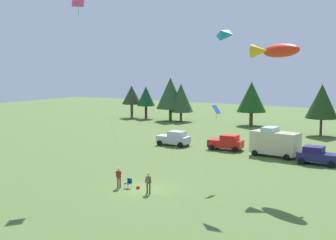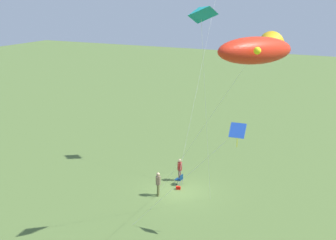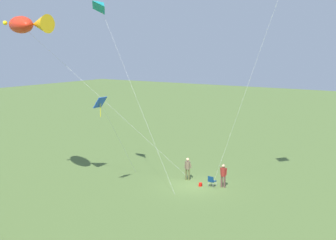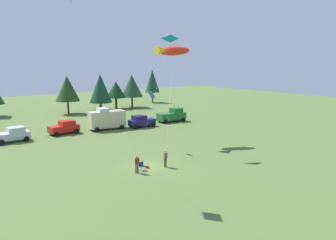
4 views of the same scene
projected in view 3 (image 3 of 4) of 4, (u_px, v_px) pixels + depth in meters
ground_plane at (195, 186)px, 34.53m from camera, size 160.00×160.00×0.00m
person_kite_flyer at (188, 167)px, 35.95m from camera, size 0.57×0.42×1.74m
folding_chair at (212, 181)px, 34.23m from camera, size 0.51×0.51×0.82m
person_spectator at (223, 174)px, 34.04m from camera, size 0.53×0.39×1.74m
backpack_on_grass at (200, 185)px, 34.53m from camera, size 0.31×0.37×0.22m
kite_large_fish at (25, 25)px, 31.11m from camera, size 10.29×10.51×12.31m
kite_diamond_blue at (101, 105)px, 31.45m from camera, size 1.96×6.48×6.88m
kite_delta_teal at (104, 7)px, 32.55m from camera, size 6.20×1.86×13.49m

